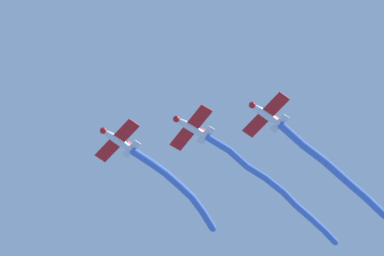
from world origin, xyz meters
TOP-DOWN VIEW (x-y plane):
  - airplane_lead at (5.75, 4.33)m, footprint 5.93×4.62m
  - smoke_trail_lead at (0.66, 11.91)m, footprint 9.87×11.55m
  - airplane_left_wing at (8.82, 11.52)m, footprint 6.05×4.67m
  - smoke_trail_left_wing at (3.64, 22.18)m, footprint 10.50×17.47m
  - airplane_right_wing at (11.90, 18.71)m, footprint 5.98×4.64m
  - smoke_trail_right_wing at (5.73, 29.26)m, footprint 11.20×18.15m

SIDE VIEW (x-z plane):
  - smoke_trail_left_wing at x=3.64m, z-range 79.60..81.90m
  - airplane_lead at x=5.75m, z-range 80.76..82.27m
  - airplane_left_wing at x=8.82m, z-range 81.01..82.52m
  - airplane_right_wing at x=11.90m, z-range 81.26..82.77m
  - smoke_trail_right_wing at x=5.73m, z-range 81.33..82.75m
  - smoke_trail_lead at x=0.66m, z-range 81.04..83.20m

